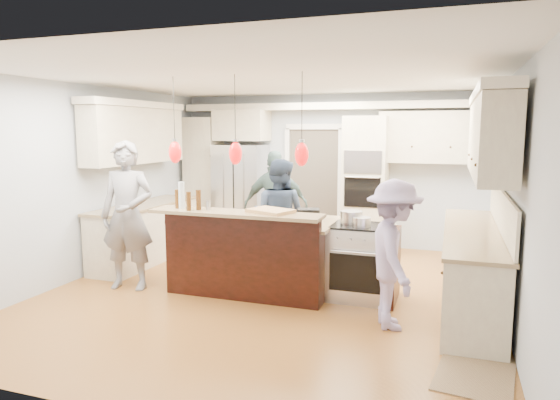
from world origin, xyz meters
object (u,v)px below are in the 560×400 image
at_px(refrigerator, 241,193).
at_px(island_range, 364,262).
at_px(person_far_left, 279,217).
at_px(person_bar_end, 127,216).
at_px(kitchen_island, 255,252).

relative_size(refrigerator, island_range, 1.96).
relative_size(refrigerator, person_far_left, 1.08).
height_order(refrigerator, person_bar_end, person_bar_end).
xyz_separation_m(refrigerator, person_bar_end, (-0.27, -3.09, 0.07)).
bearing_deg(person_far_left, kitchen_island, 90.87).
relative_size(kitchen_island, person_bar_end, 1.08).
xyz_separation_m(refrigerator, person_far_left, (1.36, -1.79, -0.07)).
bearing_deg(person_far_left, island_range, 157.68).
distance_m(refrigerator, kitchen_island, 2.91).
bearing_deg(person_far_left, person_bar_end, 43.76).
xyz_separation_m(refrigerator, island_range, (2.71, -2.49, -0.44)).
xyz_separation_m(kitchen_island, island_range, (1.41, 0.08, -0.03)).
distance_m(refrigerator, person_far_left, 2.25).
bearing_deg(person_far_left, refrigerator, -47.59).
relative_size(kitchen_island, person_far_left, 1.26).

